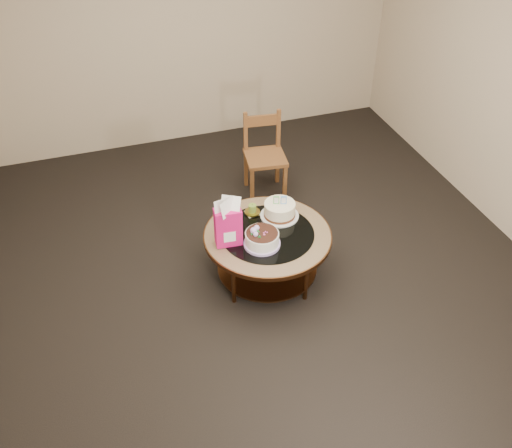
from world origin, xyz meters
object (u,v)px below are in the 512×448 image
object	(u,v)px
decorated_cake	(262,239)
cream_cake	(280,210)
coffee_table	(267,241)
dining_chair	(265,155)
gift_bag	(228,222)

from	to	relation	value
decorated_cake	cream_cake	bearing A→B (deg)	49.23
coffee_table	dining_chair	xyz separation A→B (m)	(0.39, 1.19, 0.04)
cream_cake	dining_chair	world-z (taller)	dining_chair
decorated_cake	dining_chair	world-z (taller)	dining_chair
coffee_table	decorated_cake	world-z (taller)	decorated_cake
cream_cake	dining_chair	bearing A→B (deg)	96.64
coffee_table	cream_cake	world-z (taller)	cream_cake
coffee_table	gift_bag	size ratio (longest dim) A/B	2.51
coffee_table	dining_chair	distance (m)	1.25
coffee_table	gift_bag	distance (m)	0.43
cream_cake	dining_chair	xyz separation A→B (m)	(0.22, 1.01, -0.11)
gift_bag	dining_chair	size ratio (longest dim) A/B	0.50
coffee_table	decorated_cake	distance (m)	0.20
dining_chair	decorated_cake	bearing A→B (deg)	-102.68
cream_cake	gift_bag	size ratio (longest dim) A/B	0.78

